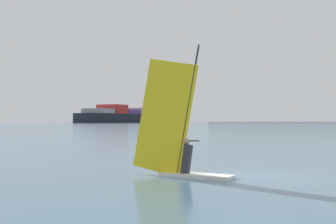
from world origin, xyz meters
name	(u,v)px	position (x,y,z in m)	size (l,w,h in m)	color
ground_plane	(257,176)	(0.00, 0.00, 0.00)	(4000.00, 4000.00, 0.00)	#476B84
windsurfer	(178,141)	(-2.69, -0.49, 1.21)	(3.65, 1.62, 4.52)	white
cargo_ship	(130,116)	(-116.58, 489.08, 8.59)	(87.93, 173.02, 33.07)	black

